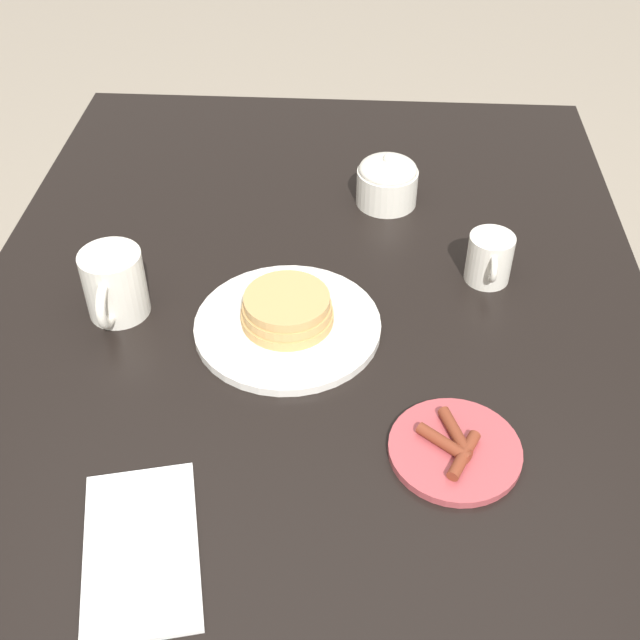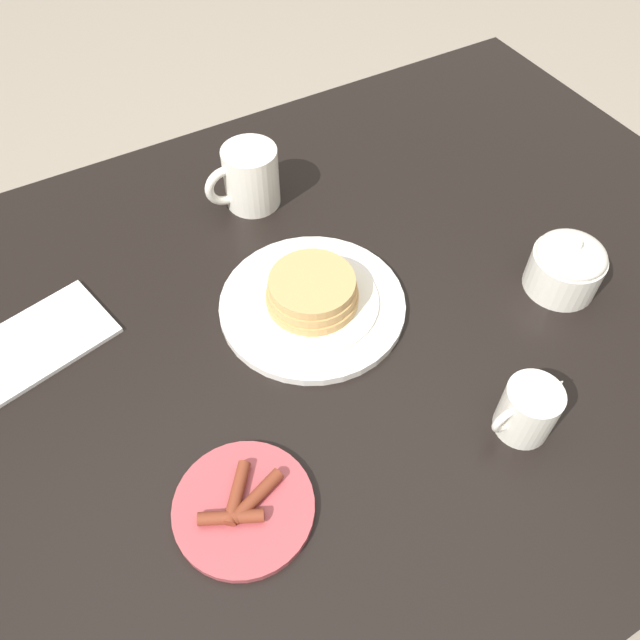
% 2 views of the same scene
% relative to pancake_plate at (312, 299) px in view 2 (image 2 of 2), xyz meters
% --- Properties ---
extents(ground_plane, '(8.00, 8.00, 0.00)m').
position_rel_pancake_plate_xyz_m(ground_plane, '(-0.05, 0.03, -0.76)').
color(ground_plane, gray).
extents(dining_table, '(1.25, 0.95, 0.74)m').
position_rel_pancake_plate_xyz_m(dining_table, '(-0.05, 0.03, -0.14)').
color(dining_table, black).
rests_on(dining_table, ground_plane).
extents(pancake_plate, '(0.25, 0.25, 0.06)m').
position_rel_pancake_plate_xyz_m(pancake_plate, '(0.00, 0.00, 0.00)').
color(pancake_plate, white).
rests_on(pancake_plate, dining_table).
extents(side_plate_bacon, '(0.15, 0.15, 0.02)m').
position_rel_pancake_plate_xyz_m(side_plate_bacon, '(0.20, 0.21, -0.01)').
color(side_plate_bacon, '#B2474C').
rests_on(side_plate_bacon, dining_table).
extents(coffee_mug, '(0.12, 0.08, 0.10)m').
position_rel_pancake_plate_xyz_m(coffee_mug, '(-0.02, -0.23, 0.03)').
color(coffee_mug, silver).
rests_on(coffee_mug, dining_table).
extents(creamer_pitcher, '(0.10, 0.06, 0.08)m').
position_rel_pancake_plate_xyz_m(creamer_pitcher, '(-0.13, 0.28, 0.02)').
color(creamer_pitcher, silver).
rests_on(creamer_pitcher, dining_table).
extents(sugar_bowl, '(0.10, 0.10, 0.09)m').
position_rel_pancake_plate_xyz_m(sugar_bowl, '(-0.32, 0.13, 0.02)').
color(sugar_bowl, silver).
rests_on(sugar_bowl, dining_table).
extents(napkin, '(0.22, 0.16, 0.01)m').
position_rel_pancake_plate_xyz_m(napkin, '(0.35, -0.12, -0.02)').
color(napkin, white).
rests_on(napkin, dining_table).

